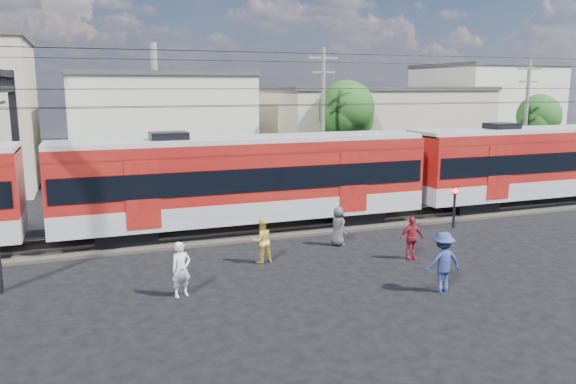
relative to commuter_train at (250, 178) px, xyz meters
name	(u,v)px	position (x,y,z in m)	size (l,w,h in m)	color
ground	(339,291)	(0.51, -8.00, -2.40)	(120.00, 120.00, 0.00)	black
track_bed	(262,229)	(0.51, 0.00, -2.34)	(70.00, 3.40, 0.12)	#2D2823
rail_near	(267,230)	(0.51, -0.75, -2.22)	(70.00, 0.12, 0.12)	#59544C
rail_far	(257,223)	(0.51, 0.75, -2.22)	(70.00, 0.12, 0.12)	#59544C
commuter_train	(250,178)	(0.00, 0.00, 0.00)	(50.30, 3.08, 4.17)	black
catenary	(41,118)	(-8.14, 0.00, 2.73)	(70.00, 9.30, 7.52)	black
building_midwest	(157,123)	(-1.49, 19.00, 1.25)	(12.24, 12.24, 7.30)	beige
building_mideast	(370,127)	(14.51, 16.00, 0.75)	(16.32, 10.20, 6.30)	tan
building_east	(483,110)	(28.51, 20.00, 1.75)	(10.20, 10.20, 8.30)	beige
utility_pole_mid	(323,117)	(6.51, 7.00, 2.13)	(1.80, 0.24, 8.50)	slate
utility_pole_east	(526,118)	(20.51, 6.00, 1.88)	(1.80, 0.24, 8.00)	slate
tree_near	(348,112)	(9.70, 10.09, 2.26)	(3.82, 3.64, 6.72)	#382619
tree_far	(540,119)	(24.70, 9.09, 1.59)	(3.36, 3.12, 5.76)	#382619
pedestrian_a	(181,269)	(-4.18, -6.74, -1.55)	(0.62, 0.41, 1.70)	silver
pedestrian_b	(262,241)	(-0.88, -4.43, -1.58)	(0.80, 0.62, 1.64)	gold
pedestrian_c	(443,262)	(3.50, -9.15, -1.45)	(1.23, 0.71, 1.90)	navy
pedestrian_d	(411,238)	(4.42, -5.94, -1.60)	(0.94, 0.39, 1.61)	maroon
pedestrian_e	(338,226)	(2.69, -3.33, -1.61)	(0.77, 0.50, 1.58)	#444448
car_silver	(553,170)	(23.15, 5.96, -1.65)	(1.78, 4.43, 1.51)	silver
crossing_signal	(455,200)	(8.79, -2.59, -1.09)	(0.27, 0.27, 1.89)	black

